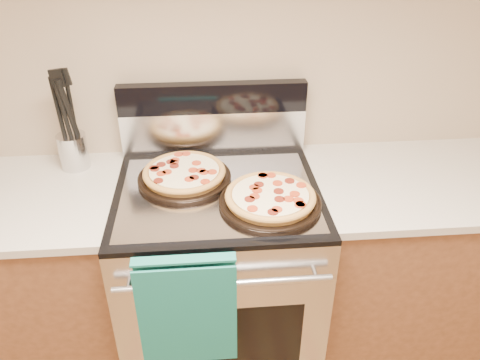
{
  "coord_description": "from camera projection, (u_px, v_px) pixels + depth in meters",
  "views": [
    {
      "loc": [
        -0.04,
        0.18,
        1.85
      ],
      "look_at": [
        0.08,
        1.55,
        1.02
      ],
      "focal_mm": 35.0,
      "sensor_mm": 36.0,
      "label": 1
    }
  ],
  "objects": [
    {
      "name": "wall_back",
      "position": [
        211.0,
        48.0,
        1.81
      ],
      "size": [
        4.0,
        0.0,
        4.0
      ],
      "primitive_type": "plane",
      "rotation": [
        1.57,
        0.0,
        0.0
      ],
      "color": "tan",
      "rests_on": "ground"
    },
    {
      "name": "range_body",
      "position": [
        220.0,
        282.0,
        1.98
      ],
      "size": [
        0.76,
        0.68,
        0.9
      ],
      "primitive_type": "cube",
      "color": "#B7B7BC",
      "rests_on": "ground"
    },
    {
      "name": "oven_window",
      "position": [
        225.0,
        347.0,
        1.7
      ],
      "size": [
        0.56,
        0.01,
        0.4
      ],
      "primitive_type": "cube",
      "color": "black",
      "rests_on": "range_body"
    },
    {
      "name": "cooktop",
      "position": [
        218.0,
        191.0,
        1.74
      ],
      "size": [
        0.76,
        0.68,
        0.02
      ],
      "primitive_type": "cube",
      "color": "black",
      "rests_on": "range_body"
    },
    {
      "name": "backsplash_lower",
      "position": [
        214.0,
        132.0,
        1.96
      ],
      "size": [
        0.76,
        0.06,
        0.18
      ],
      "primitive_type": "cube",
      "color": "silver",
      "rests_on": "cooktop"
    },
    {
      "name": "backsplash_upper",
      "position": [
        213.0,
        98.0,
        1.88
      ],
      "size": [
        0.76,
        0.06,
        0.12
      ],
      "primitive_type": "cube",
      "color": "black",
      "rests_on": "backsplash_lower"
    },
    {
      "name": "oven_handle",
      "position": [
        224.0,
        284.0,
        1.48
      ],
      "size": [
        0.7,
        0.03,
        0.03
      ],
      "primitive_type": "cylinder",
      "rotation": [
        0.0,
        1.57,
        0.0
      ],
      "color": "silver",
      "rests_on": "range_body"
    },
    {
      "name": "dish_towel",
      "position": [
        188.0,
        309.0,
        1.53
      ],
      "size": [
        0.32,
        0.05,
        0.42
      ],
      "primitive_type": null,
      "color": "#187A6C",
      "rests_on": "oven_handle"
    },
    {
      "name": "foil_sheet",
      "position": [
        218.0,
        193.0,
        1.71
      ],
      "size": [
        0.7,
        0.55,
        0.01
      ],
      "primitive_type": "cube",
      "color": "gray",
      "rests_on": "cooktop"
    },
    {
      "name": "cabinet_left",
      "position": [
        10.0,
        292.0,
        1.95
      ],
      "size": [
        1.0,
        0.62,
        0.88
      ],
      "primitive_type": "cube",
      "color": "brown",
      "rests_on": "ground"
    },
    {
      "name": "cabinet_right",
      "position": [
        417.0,
        268.0,
        2.08
      ],
      "size": [
        1.0,
        0.62,
        0.88
      ],
      "primitive_type": "cube",
      "color": "brown",
      "rests_on": "ground"
    },
    {
      "name": "countertop_right",
      "position": [
        440.0,
        180.0,
        1.84
      ],
      "size": [
        1.02,
        0.64,
        0.03
      ],
      "primitive_type": "cube",
      "color": "beige",
      "rests_on": "cabinet_right"
    },
    {
      "name": "pepperoni_pizza_back",
      "position": [
        184.0,
        174.0,
        1.78
      ],
      "size": [
        0.38,
        0.38,
        0.05
      ],
      "primitive_type": null,
      "rotation": [
        0.0,
        0.0,
        -0.09
      ],
      "color": "#B77537",
      "rests_on": "foil_sheet"
    },
    {
      "name": "pepperoni_pizza_front",
      "position": [
        270.0,
        199.0,
        1.63
      ],
      "size": [
        0.4,
        0.4,
        0.05
      ],
      "primitive_type": null,
      "rotation": [
        0.0,
        0.0,
        0.14
      ],
      "color": "#B77537",
      "rests_on": "foil_sheet"
    },
    {
      "name": "utensil_crock",
      "position": [
        74.0,
        151.0,
        1.87
      ],
      "size": [
        0.15,
        0.15,
        0.14
      ],
      "primitive_type": "cylinder",
      "rotation": [
        0.0,
        0.0,
        -0.37
      ],
      "color": "silver",
      "rests_on": "countertop_left"
    }
  ]
}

